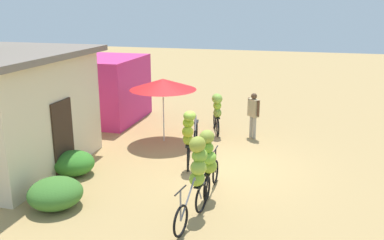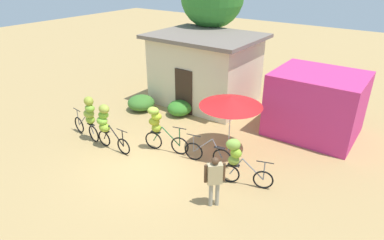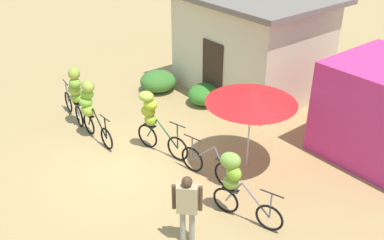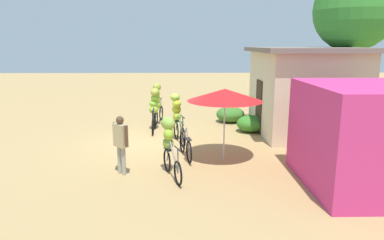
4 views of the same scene
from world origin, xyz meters
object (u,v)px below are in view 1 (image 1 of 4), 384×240
at_px(bicycle_near_pile, 209,158).
at_px(bicycle_rightmost, 217,110).
at_px(bicycle_center_loaded, 188,134).
at_px(bicycle_by_shop, 196,135).
at_px(market_umbrella, 163,84).
at_px(bicycle_leftmost, 197,171).
at_px(shop_pink, 103,89).
at_px(person_vendor, 253,111).
at_px(building_low, 7,111).

relative_size(bicycle_near_pile, bicycle_rightmost, 1.07).
relative_size(bicycle_center_loaded, bicycle_by_shop, 1.01).
distance_m(bicycle_near_pile, bicycle_rightmost, 4.90).
distance_m(market_umbrella, bicycle_leftmost, 5.26).
height_order(bicycle_by_shop, bicycle_rightmost, bicycle_rightmost).
height_order(market_umbrella, bicycle_rightmost, market_umbrella).
bearing_deg(bicycle_leftmost, shop_pink, 39.60).
bearing_deg(person_vendor, market_umbrella, 112.19).
bearing_deg(bicycle_center_loaded, bicycle_leftmost, -160.88).
height_order(bicycle_center_loaded, person_vendor, bicycle_center_loaded).
bearing_deg(bicycle_rightmost, building_low, 132.07).
xyz_separation_m(bicycle_rightmost, person_vendor, (-0.01, -1.25, 0.04)).
bearing_deg(bicycle_center_loaded, bicycle_rightmost, -2.28).
bearing_deg(building_low, bicycle_near_pile, -94.20).
bearing_deg(market_umbrella, bicycle_center_loaded, -145.32).
xyz_separation_m(shop_pink, market_umbrella, (-1.97, -3.15, 0.70)).
bearing_deg(shop_pink, building_low, 177.88).
distance_m(bicycle_leftmost, bicycle_by_shop, 4.68).
height_order(building_low, person_vendor, building_low).
distance_m(building_low, person_vendor, 7.58).
xyz_separation_m(building_low, bicycle_center_loaded, (1.22, -4.76, -0.64)).
xyz_separation_m(building_low, bicycle_near_pile, (-0.42, -5.70, -0.64)).
bearing_deg(market_umbrella, building_low, 134.24).
xyz_separation_m(market_umbrella, bicycle_near_pile, (-3.68, -2.35, -0.94)).
bearing_deg(bicycle_near_pile, bicycle_by_shop, 19.20).
distance_m(bicycle_by_shop, person_vendor, 2.19).
distance_m(bicycle_by_shop, bicycle_rightmost, 1.48).
height_order(bicycle_near_pile, person_vendor, bicycle_near_pile).
xyz_separation_m(market_umbrella, bicycle_by_shop, (-0.16, -1.13, -1.56)).
distance_m(bicycle_rightmost, person_vendor, 1.25).
bearing_deg(bicycle_rightmost, bicycle_center_loaded, 177.72).
height_order(market_umbrella, bicycle_near_pile, market_umbrella).
bearing_deg(bicycle_by_shop, bicycle_near_pile, -160.80).
bearing_deg(person_vendor, bicycle_center_loaded, 156.57).
bearing_deg(bicycle_near_pile, shop_pink, 44.28).
xyz_separation_m(bicycle_center_loaded, bicycle_rightmost, (3.19, -0.13, -0.09)).
height_order(market_umbrella, person_vendor, market_umbrella).
bearing_deg(bicycle_leftmost, bicycle_rightmost, 7.60).
relative_size(market_umbrella, bicycle_leftmost, 1.22).
bearing_deg(person_vendor, shop_pink, 82.04).
xyz_separation_m(market_umbrella, person_vendor, (1.14, -2.79, -0.98)).
bearing_deg(bicycle_near_pile, building_low, 85.80).
height_order(building_low, bicycle_leftmost, building_low).
bearing_deg(bicycle_leftmost, person_vendor, -4.73).
distance_m(market_umbrella, bicycle_by_shop, 1.93).
distance_m(shop_pink, bicycle_leftmost, 8.57).
height_order(bicycle_center_loaded, bicycle_by_shop, bicycle_center_loaded).
bearing_deg(person_vendor, bicycle_rightmost, 89.36).
bearing_deg(bicycle_leftmost, bicycle_center_loaded, 19.12).
bearing_deg(building_low, shop_pink, -2.12).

